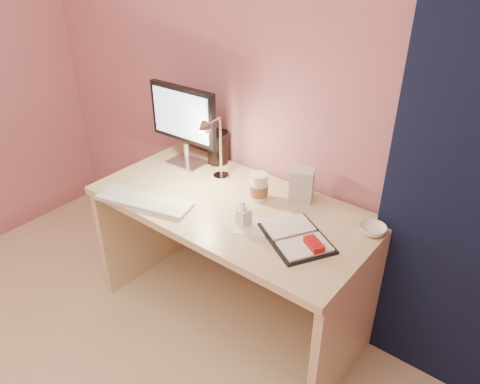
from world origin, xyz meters
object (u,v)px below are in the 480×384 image
Objects in this scene: monitor at (184,119)px; keyboard at (144,201)px; bowl at (373,230)px; dark_jar at (218,149)px; lotion_bottle at (244,214)px; desk at (242,234)px; product_box at (302,185)px; coffee_cup at (259,188)px; desk_lamp at (207,143)px; planner at (298,238)px.

keyboard is (0.12, -0.43, -0.26)m from monitor.
keyboard is at bearing -155.23° from bowl.
lotion_bottle is at bearing -38.95° from dark_jar.
desk is 8.40× the size of product_box.
coffee_cup is 0.35m from desk_lamp.
bowl is 0.72× the size of product_box.
bowl is 0.41m from product_box.
coffee_cup reaches higher than bowl.
planner is at bearing -82.40° from product_box.
monitor reaches higher than coffee_cup.
desk is 0.30m from coffee_cup.
desk_lamp reaches higher than product_box.
coffee_cup is (0.08, 0.04, 0.29)m from desk.
monitor is at bearing -163.71° from planner.
product_box is (0.58, 0.50, 0.07)m from keyboard.
monitor is (-0.46, 0.09, 0.49)m from desk.
coffee_cup is 1.17× the size of lotion_bottle.
desk_lamp is at bearing -172.45° from bowl.
desk_lamp is (0.12, -0.22, 0.15)m from dark_jar.
lotion_bottle is at bearing -71.15° from coffee_cup.
desk is 0.51m from desk_lamp.
planner is 2.35× the size of product_box.
monitor reaches higher than dark_jar.
lotion_bottle is 0.64m from dark_jar.
desk is 3.11× the size of monitor.
coffee_cup is 0.57m from bowl.
desk_lamp reaches higher than keyboard.
dark_jar is at bearing 156.54° from coffee_cup.
monitor is 1.23× the size of desk_lamp.
keyboard is at bearing -135.37° from desk.
desk is at bearing -169.69° from bowl.
desk_lamp is at bearing -61.31° from dark_jar.
desk_lamp is (-0.38, 0.18, 0.17)m from lotion_bottle.
monitor is at bearing 155.88° from lotion_bottle.
product_box reaches higher than bowl.
coffee_cup is (-0.33, 0.17, 0.05)m from planner.
keyboard is at bearing -138.57° from coffee_cup.
dark_jar is (0.12, 0.12, -0.19)m from monitor.
keyboard is 0.42m from desk_lamp.
lotion_bottle is 0.45m from desk_lamp.
desk is 0.69m from monitor.
lotion_bottle is at bearing 1.95° from keyboard.
keyboard is 0.56m from coffee_cup.
dark_jar is (-0.50, 0.40, 0.02)m from lotion_bottle.
monitor is 0.93× the size of keyboard.
planner is 2.40× the size of dark_jar.
coffee_cup is at bearing 26.22° from keyboard.
keyboard is 1.08m from bowl.
desk is 0.53m from keyboard.
lotion_bottle reaches higher than bowl.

